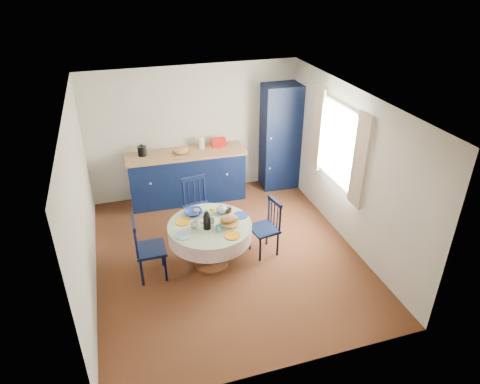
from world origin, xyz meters
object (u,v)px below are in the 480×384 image
at_px(chair_left, 147,248).
at_px(cobalt_bowl, 193,213).
at_px(dining_table, 211,231).
at_px(mug_c, 228,210).
at_px(kitchen_counter, 187,175).
at_px(chair_right, 266,227).
at_px(pantry_cabinet, 280,137).
at_px(mug_d, 197,212).
at_px(mug_a, 195,225).
at_px(chair_far, 198,207).
at_px(mug_b, 219,228).

xyz_separation_m(chair_left, cobalt_bowl, (0.75, 0.32, 0.28)).
distance_m(dining_table, mug_c, 0.44).
distance_m(kitchen_counter, dining_table, 2.14).
bearing_deg(cobalt_bowl, chair_left, -157.19).
distance_m(dining_table, chair_right, 0.92).
bearing_deg(cobalt_bowl, pantry_cabinet, 40.85).
xyz_separation_m(kitchen_counter, cobalt_bowl, (-0.23, -1.80, 0.27)).
height_order(mug_c, mug_d, mug_d).
xyz_separation_m(pantry_cabinet, mug_a, (-2.18, -2.19, -0.25)).
height_order(kitchen_counter, dining_table, kitchen_counter).
bearing_deg(mug_c, chair_right, -14.82).
height_order(chair_far, mug_d, chair_far).
height_order(chair_far, cobalt_bowl, chair_far).
distance_m(dining_table, mug_b, 0.28).
xyz_separation_m(chair_far, mug_d, (-0.13, -0.60, 0.28)).
bearing_deg(chair_right, mug_d, -113.24).
xyz_separation_m(chair_far, mug_c, (0.33, -0.69, 0.28)).
bearing_deg(mug_d, chair_right, -13.27).
height_order(chair_left, chair_far, chair_far).
relative_size(pantry_cabinet, mug_c, 19.30).
bearing_deg(chair_right, pantry_cabinet, 143.55).
distance_m(kitchen_counter, mug_a, 2.19).
relative_size(dining_table, mug_d, 13.07).
distance_m(mug_c, cobalt_bowl, 0.52).
bearing_deg(pantry_cabinet, chair_far, -144.58).
relative_size(pantry_cabinet, mug_b, 21.63).
relative_size(chair_right, mug_a, 7.66).
bearing_deg(pantry_cabinet, kitchen_counter, -176.19).
distance_m(chair_left, mug_a, 0.76).
height_order(pantry_cabinet, chair_far, pantry_cabinet).
relative_size(chair_far, mug_c, 9.32).
height_order(mug_a, cobalt_bowl, mug_a).
distance_m(chair_left, cobalt_bowl, 0.86).
bearing_deg(dining_table, pantry_cabinet, 48.13).
bearing_deg(mug_d, chair_left, -159.28).
bearing_deg(pantry_cabinet, cobalt_bowl, -136.53).
xyz_separation_m(chair_left, mug_b, (1.01, -0.23, 0.29)).
height_order(mug_b, mug_d, mug_b).
bearing_deg(chair_far, pantry_cabinet, 24.02).
xyz_separation_m(mug_a, mug_c, (0.56, 0.24, -0.00)).
height_order(kitchen_counter, chair_left, kitchen_counter).
distance_m(mug_b, mug_d, 0.57).
bearing_deg(mug_b, kitchen_counter, 90.62).
bearing_deg(chair_right, chair_left, -98.18).
bearing_deg(chair_far, mug_a, -112.59).
bearing_deg(kitchen_counter, mug_c, -79.77).
distance_m(mug_a, cobalt_bowl, 0.35).
relative_size(chair_right, mug_d, 9.79).
height_order(chair_right, mug_c, chair_right).
xyz_separation_m(chair_right, mug_d, (-1.04, 0.24, 0.32)).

